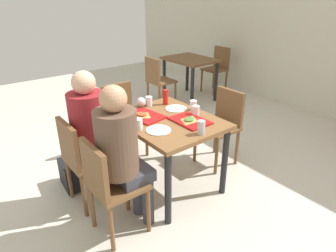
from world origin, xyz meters
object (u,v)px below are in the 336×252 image
tray_red_far (190,121)px  handbag (70,174)px  paper_plate_near_edge (159,130)px  background_chair_near (157,79)px  chair_near_right (108,183)px  background_chair_far (218,66)px  plastic_cup_a (193,105)px  person_in_brown_jacket (122,149)px  foil_bundle (141,102)px  condiment_bottle (166,97)px  pizza_slice_a (141,114)px  chair_near_left (81,157)px  plastic_cup_b (139,124)px  plastic_cup_d (196,111)px  background_table (190,66)px  chair_left_end (122,114)px  paper_plate_center (176,109)px  tray_red_near (145,116)px  chair_far_side (223,121)px  main_table (168,129)px  person_in_red (93,128)px  plastic_cup_c (149,101)px

tray_red_far → handbag: (-0.78, -0.93, -0.62)m
paper_plate_near_edge → background_chair_near: size_ratio=0.25×
chair_near_right → background_chair_far: bearing=121.4°
plastic_cup_a → background_chair_far: background_chair_far is taller
person_in_brown_jacket → background_chair_far: (-2.14, 3.38, -0.25)m
tray_red_far → foil_bundle: 0.62m
condiment_bottle → background_chair_near: size_ratio=0.18×
pizza_slice_a → background_chair_far: (-1.69, 2.90, -0.27)m
chair_near_left → pizza_slice_a: size_ratio=4.37×
tray_red_far → background_chair_near: 2.37m
handbag → background_chair_near: background_chair_near is taller
plastic_cup_b → plastic_cup_d: 0.62m
background_table → chair_left_end: bearing=-63.3°
tray_red_far → background_chair_far: (-2.07, 2.60, -0.25)m
paper_plate_center → tray_red_near: bearing=-93.9°
chair_left_end → background_chair_near: bearing=128.6°
chair_far_side → handbag: chair_far_side is taller
main_table → chair_near_left: bearing=-107.7°
person_in_brown_jacket → condiment_bottle: bearing=123.5°
plastic_cup_d → background_chair_near: bearing=153.5°
tray_red_near → plastic_cup_b: plastic_cup_b is taller
plastic_cup_b → background_chair_near: 2.52m
chair_far_side → background_table: 2.24m
paper_plate_near_edge → foil_bundle: size_ratio=2.20×
condiment_bottle → plastic_cup_d: bearing=5.4°
main_table → paper_plate_center: paper_plate_center is taller
chair_near_right → chair_far_side: size_ratio=1.00×
main_table → plastic_cup_b: bearing=-85.8°
paper_plate_near_edge → plastic_cup_b: size_ratio=2.20×
person_in_red → plastic_cup_c: person_in_red is taller
chair_left_end → person_in_red: size_ratio=0.68×
plastic_cup_a → background_table: size_ratio=0.11×
person_in_red → background_chair_far: 3.76m
chair_far_side → plastic_cup_d: 0.61m
chair_near_left → tray_red_far: bearing=64.9°
pizza_slice_a → plastic_cup_d: size_ratio=1.98×
pizza_slice_a → background_chair_far: background_chair_far is taller
chair_left_end → plastic_cup_b: chair_left_end is taller
paper_plate_center → plastic_cup_d: bearing=9.2°
background_chair_far → plastic_cup_c: bearing=-60.8°
chair_near_right → plastic_cup_b: size_ratio=8.67×
plastic_cup_d → handbag: (-0.70, -1.07, -0.66)m
plastic_cup_d → background_table: (-1.99, 1.73, -0.18)m
person_in_brown_jacket → background_chair_far: 4.01m
chair_near_right → plastic_cup_a: (-0.28, 1.14, 0.29)m
main_table → plastic_cup_a: plastic_cup_a is taller
foil_bundle → background_chair_far: size_ratio=0.12×
plastic_cup_d → background_chair_far: size_ratio=0.12×
main_table → background_table: (-1.89, 1.99, -0.02)m
person_in_brown_jacket → paper_plate_near_edge: bearing=103.3°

